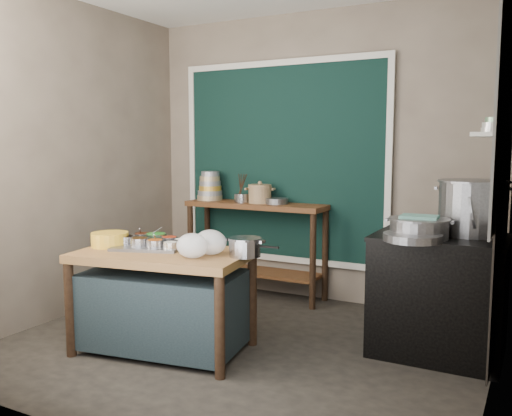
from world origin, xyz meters
The scene contains 30 objects.
floor centered at (0.00, 0.00, -0.01)m, with size 3.50×3.00×0.02m, color #2E2923.
back_wall centered at (0.00, 1.51, 1.40)m, with size 3.50×0.02×2.80m, color gray.
left_wall centered at (-1.76, 0.00, 1.40)m, with size 0.02×3.00×2.80m, color gray.
right_wall centered at (1.76, 0.00, 1.40)m, with size 0.02×3.00×2.80m, color gray.
curtain_panel centered at (-0.35, 1.47, 1.35)m, with size 2.10×0.02×1.90m, color black.
curtain_frame centered at (-0.35, 1.46, 1.35)m, with size 2.22×0.03×2.02m, color beige, non-canonical shape.
tile_panel centered at (1.74, 0.55, 1.85)m, with size 0.02×1.70×1.70m, color #B2B2AA.
soot_patch centered at (1.74, 0.65, 0.70)m, with size 0.01×1.30×1.30m, color black.
wall_shelf centered at (1.63, 0.85, 1.60)m, with size 0.22×0.70×0.03m, color beige.
prep_table centered at (-0.46, -0.35, 0.38)m, with size 1.25×0.72×0.75m, color brown.
back_counter centered at (-0.55, 1.28, 0.47)m, with size 1.45×0.40×0.95m, color brown.
stove_block centered at (1.35, 0.55, 0.42)m, with size 0.90×0.68×0.85m, color black.
stove_top centered at (1.35, 0.55, 0.86)m, with size 0.92×0.69×0.03m, color black.
condiment_tray centered at (-0.63, -0.29, 0.76)m, with size 0.51×0.36×0.02m, color gray.
condiment_bowls centered at (-0.65, -0.24, 0.80)m, with size 0.58×0.33×0.07m.
yellow_basin centered at (-0.94, -0.38, 0.80)m, with size 0.28×0.28×0.11m, color gold.
saucepan centered at (0.16, -0.21, 0.82)m, with size 0.24×0.24×0.13m, color gray, non-canonical shape.
plastic_bag_a centered at (-0.13, -0.43, 0.84)m, with size 0.23×0.20×0.17m, color white.
plastic_bag_b centered at (-0.09, -0.27, 0.84)m, with size 0.24×0.20×0.18m, color white.
bowl_stack centered at (-1.10, 1.30, 1.08)m, with size 0.27×0.27×0.30m.
utensil_cup centered at (-0.69, 1.24, 0.99)m, with size 0.15×0.15×0.09m, color gray.
ceramic_crock centered at (-0.50, 1.28, 1.03)m, with size 0.24×0.24×0.16m, color #997353, non-canonical shape.
wide_bowl centered at (-0.32, 1.29, 0.98)m, with size 0.23×0.23×0.06m, color gray.
stock_pot centered at (1.54, 0.69, 1.08)m, with size 0.51×0.51×0.40m, color gray, non-canonical shape.
pot_lid centered at (1.57, 0.62, 1.07)m, with size 0.39×0.39×0.02m, color gray.
steamer centered at (1.23, 0.37, 0.95)m, with size 0.43×0.43×0.14m, color gray, non-canonical shape.
green_cloth centered at (1.23, 0.37, 1.03)m, with size 0.25×0.19×0.02m, color #609C8F.
shallow_pan centered at (1.22, 0.22, 0.91)m, with size 0.39×0.39×0.05m, color gray.
shelf_bowl_stack centered at (1.63, 0.86, 1.67)m, with size 0.14×0.14×0.11m.
shelf_bowl_green centered at (1.63, 1.09, 1.64)m, with size 0.12×0.12×0.04m, color gray.
Camera 1 is at (1.98, -3.47, 1.53)m, focal length 38.00 mm.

